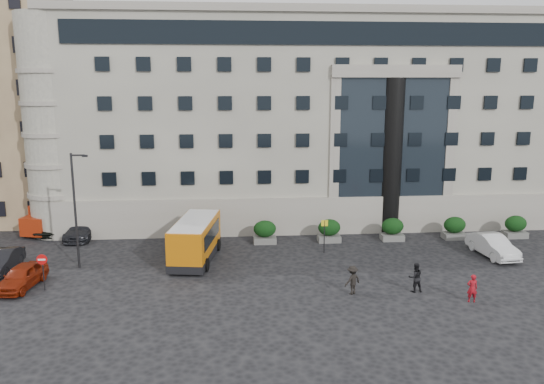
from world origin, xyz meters
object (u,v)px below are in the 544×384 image
at_px(hedge_f, 515,226).
at_px(no_entry_sign, 42,265).
at_px(hedge_a, 199,233).
at_px(hedge_e, 455,228).
at_px(bus_stop_sign, 324,230).
at_px(white_taxi, 493,246).
at_px(hedge_d, 392,229).
at_px(parked_car_d, 54,225).
at_px(street_lamp, 76,206).
at_px(pedestrian_b, 415,277).
at_px(parked_car_c, 82,229).
at_px(pedestrian_c, 352,280).
at_px(hedge_b, 265,232).
at_px(pedestrian_a, 472,288).
at_px(parked_car_b, 2,261).
at_px(hedge_c, 329,230).
at_px(parked_car_a, 22,277).
at_px(minibus, 195,238).
at_px(red_truck, 47,218).

xyz_separation_m(hedge_f, no_entry_sign, (-35.00, -8.84, 0.72)).
relative_size(hedge_a, hedge_e, 1.00).
height_order(bus_stop_sign, white_taxi, bus_stop_sign).
distance_m(hedge_d, parked_car_d, 28.45).
relative_size(street_lamp, pedestrian_b, 4.38).
bearing_deg(parked_car_c, street_lamp, -74.69).
height_order(bus_stop_sign, pedestrian_c, bus_stop_sign).
height_order(hedge_b, no_entry_sign, no_entry_sign).
bearing_deg(white_taxi, pedestrian_a, -128.96).
distance_m(street_lamp, white_taxi, 29.91).
height_order(parked_car_b, pedestrian_b, pedestrian_b).
xyz_separation_m(hedge_b, bus_stop_sign, (4.30, -2.80, 0.80)).
xyz_separation_m(hedge_b, no_entry_sign, (-14.20, -8.84, 0.72)).
xyz_separation_m(hedge_f, bus_stop_sign, (-16.50, -2.80, 0.80)).
relative_size(parked_car_b, pedestrian_c, 2.47).
distance_m(hedge_b, hedge_f, 20.80).
height_order(street_lamp, parked_car_b, street_lamp).
height_order(street_lamp, parked_car_c, street_lamp).
bearing_deg(street_lamp, hedge_e, 9.48).
xyz_separation_m(hedge_c, pedestrian_c, (-0.59, -10.88, -0.04)).
relative_size(no_entry_sign, parked_car_c, 0.46).
height_order(bus_stop_sign, parked_car_a, bus_stop_sign).
relative_size(no_entry_sign, minibus, 0.31).
relative_size(hedge_e, parked_car_a, 0.43).
height_order(hedge_a, street_lamp, street_lamp).
height_order(hedge_c, parked_car_b, hedge_c).
xyz_separation_m(hedge_e, parked_car_d, (-33.33, 4.25, -0.24)).
distance_m(minibus, red_truck, 15.53).
relative_size(minibus, white_taxi, 1.52).
bearing_deg(hedge_e, parked_car_c, 175.07).
relative_size(hedge_e, minibus, 0.25).
xyz_separation_m(red_truck, parked_car_c, (3.38, -1.93, -0.55)).
height_order(bus_stop_sign, no_entry_sign, bus_stop_sign).
height_order(hedge_a, parked_car_a, hedge_a).
relative_size(red_truck, parked_car_a, 1.16).
bearing_deg(pedestrian_a, hedge_c, -57.77).
height_order(pedestrian_a, pedestrian_c, pedestrian_c).
xyz_separation_m(hedge_c, pedestrian_a, (6.09, -12.60, -0.09)).
bearing_deg(no_entry_sign, bus_stop_sign, 18.08).
bearing_deg(minibus, pedestrian_b, -18.33).
bearing_deg(white_taxi, bus_stop_sign, 166.12).
relative_size(parked_car_c, pedestrian_a, 2.98).
bearing_deg(hedge_b, minibus, -144.36).
xyz_separation_m(parked_car_a, pedestrian_c, (20.33, -2.60, 0.16)).
bearing_deg(hedge_e, hedge_c, 180.00).
height_order(hedge_c, hedge_e, same).
bearing_deg(red_truck, hedge_c, 2.91).
bearing_deg(hedge_d, street_lamp, -168.47).
relative_size(street_lamp, bus_stop_sign, 3.17).
xyz_separation_m(no_entry_sign, parked_car_b, (-4.00, 3.77, -0.93)).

